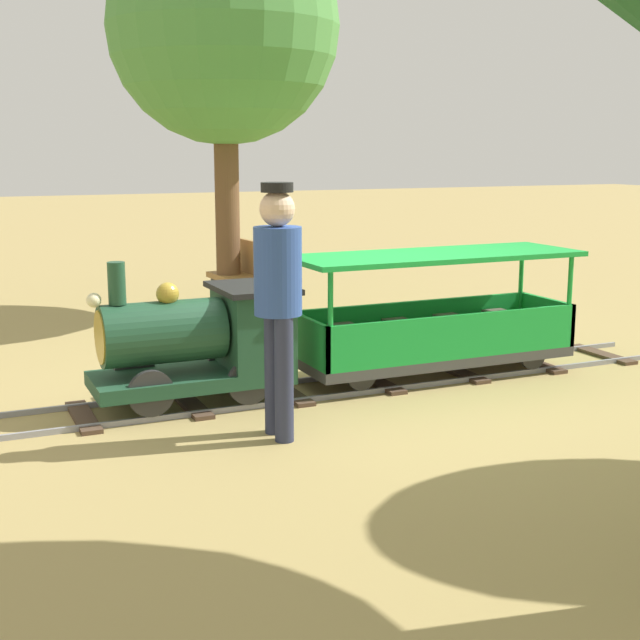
% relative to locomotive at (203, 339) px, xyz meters
% --- Properties ---
extents(ground_plane, '(60.00, 60.00, 0.00)m').
position_rel_locomotive_xyz_m(ground_plane, '(0.00, -1.30, -0.48)').
color(ground_plane, '#A38C51').
extents(track, '(0.75, 6.05, 0.04)m').
position_rel_locomotive_xyz_m(track, '(0.00, -1.03, -0.47)').
color(track, gray).
rests_on(track, ground_plane).
extents(locomotive, '(0.71, 1.44, 1.03)m').
position_rel_locomotive_xyz_m(locomotive, '(0.00, 0.00, 0.00)').
color(locomotive, '#1E472D').
rests_on(locomotive, ground_plane).
extents(passenger_car, '(0.81, 2.35, 0.97)m').
position_rel_locomotive_xyz_m(passenger_car, '(0.00, -1.93, -0.06)').
color(passenger_car, '#3F3F3F').
rests_on(passenger_car, ground_plane).
extents(conductor_person, '(0.30, 0.30, 1.62)m').
position_rel_locomotive_xyz_m(conductor_person, '(-0.89, -0.23, 0.47)').
color(conductor_person, '#282D47').
rests_on(conductor_person, ground_plane).
extents(park_bench, '(1.32, 0.49, 0.82)m').
position_rel_locomotive_xyz_m(park_bench, '(2.97, -1.40, -0.07)').
color(park_bench, olive).
rests_on(park_bench, ground_plane).
extents(oak_tree_far, '(2.47, 2.47, 4.32)m').
position_rel_locomotive_xyz_m(oak_tree_far, '(3.30, -1.28, 2.58)').
color(oak_tree_far, brown).
rests_on(oak_tree_far, ground_plane).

